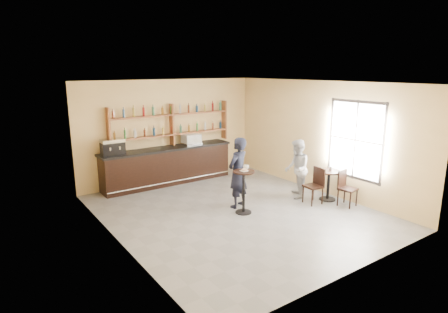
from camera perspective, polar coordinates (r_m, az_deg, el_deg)
floor at (r=9.55m, az=1.78°, el=-8.39°), size 7.00×7.00×0.00m
ceiling at (r=8.88m, az=1.94°, el=11.17°), size 7.00×7.00×0.00m
wall_back at (r=12.02m, az=-8.20°, el=3.93°), size 7.00×0.00×7.00m
wall_front at (r=6.71m, az=20.09°, el=-4.24°), size 7.00×0.00×7.00m
wall_left at (r=7.72m, az=-16.30°, el=-1.72°), size 0.00×7.00×7.00m
wall_right at (r=11.11m, az=14.37°, el=2.88°), size 0.00×7.00×7.00m
window_pane at (r=10.36m, az=19.38°, el=2.37°), size 0.00×2.00×2.00m
window_frame at (r=10.36m, az=19.37°, el=2.37°), size 0.04×1.70×2.10m
shelf_unit at (r=11.87m, az=-7.95°, el=4.85°), size 4.00×0.26×1.40m
liquor_bottles at (r=11.85m, az=-7.97°, el=5.66°), size 3.68×0.10×1.00m
bar_counter at (r=11.80m, az=-8.55°, el=-1.37°), size 4.23×0.83×1.15m
espresso_machine at (r=10.99m, az=-16.61°, el=1.41°), size 0.65×0.44×0.45m
pastry_case at (r=12.03m, az=-5.02°, el=2.63°), size 0.61×0.52×0.33m
pedestal_table at (r=9.30m, az=3.02°, el=-5.44°), size 0.59×0.59×1.09m
napkin at (r=9.14m, az=3.06°, el=-2.20°), size 0.17×0.17×0.00m
donut at (r=9.14m, az=3.15°, el=-2.04°), size 0.17×0.17×0.05m
cup_pedestal at (r=9.29m, az=3.36°, el=-1.63°), size 0.18×0.18×0.11m
man_main at (r=9.60m, az=2.13°, el=-2.48°), size 0.78×0.64×1.84m
cafe_table at (r=10.63m, az=15.60°, el=-4.24°), size 0.85×0.85×0.83m
cup_cafe at (r=10.54m, az=15.93°, el=-1.78°), size 0.11×0.11×0.10m
chair_west at (r=10.23m, az=13.43°, el=-4.38°), size 0.46×0.46×0.97m
chair_south at (r=10.30m, az=18.36°, el=-4.66°), size 0.47×0.47×0.95m
patron_second at (r=10.51m, az=11.01°, el=-1.88°), size 0.99×1.01×1.64m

